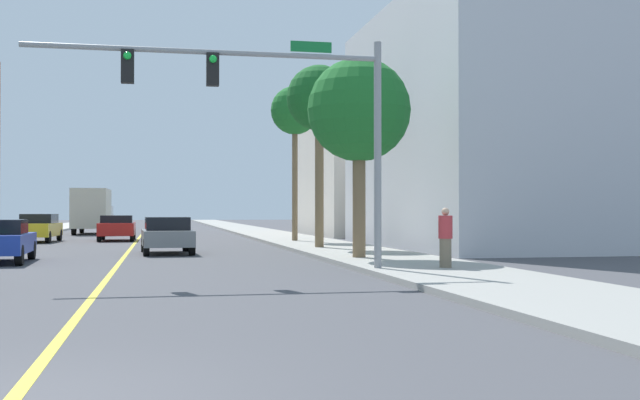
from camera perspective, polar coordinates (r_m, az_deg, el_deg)
name	(u,v)px	position (r m, az deg, el deg)	size (l,w,h in m)	color
ground	(139,238)	(49.07, -13.24, -2.74)	(192.00, 192.00, 0.00)	#47474C
sidewalk_right	(276,236)	(49.58, -3.30, -2.66)	(3.94, 168.00, 0.15)	#9E9B93
lane_marking_center	(139,238)	(49.07, -13.24, -2.74)	(0.16, 144.00, 0.01)	yellow
building_right_near	(522,128)	(38.10, 14.69, 5.15)	(13.21, 16.94, 11.22)	silver
building_right_far	(421,169)	(55.65, 7.45, 2.28)	(16.00, 14.44, 9.33)	silver
traffic_signal_mast	(274,100)	(20.27, -3.43, 7.41)	(9.20, 0.36, 6.06)	gray
palm_near	(359,112)	(25.58, 2.90, 6.55)	(3.42, 3.42, 6.57)	brown
palm_mid	(319,101)	(32.78, -0.05, 7.35)	(2.77, 2.77, 7.69)	brown
palm_far	(295,113)	(39.91, -1.87, 6.47)	(2.49, 2.49, 7.95)	brown
car_gray	(167,235)	(30.69, -11.25, -2.53)	(2.06, 4.19, 1.43)	slate
car_yellow	(39,227)	(44.01, -20.10, -1.91)	(2.00, 4.57, 1.51)	gold
car_red	(117,227)	(44.74, -14.78, -1.97)	(1.98, 4.46, 1.42)	red
delivery_truck	(92,210)	(58.20, -16.49, -0.74)	(2.48, 7.35, 3.24)	silver
pedestrian	(445,238)	(20.99, 9.26, -2.78)	(0.38, 0.38, 1.61)	#726651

